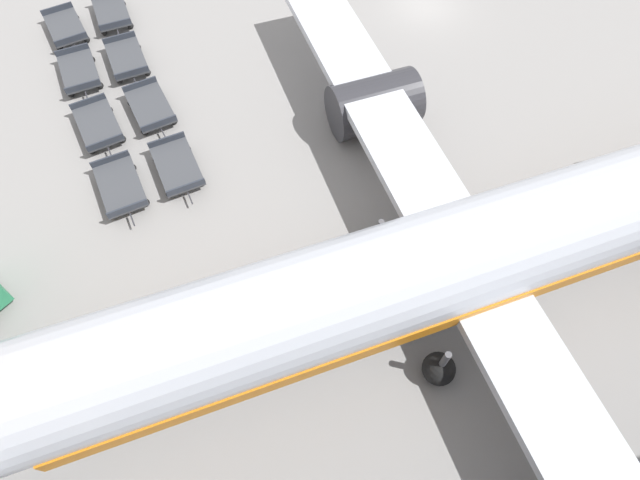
{
  "coord_description": "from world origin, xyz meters",
  "views": [
    {
      "loc": [
        25.51,
        -12.42,
        18.53
      ],
      "look_at": [
        15.75,
        -10.16,
        1.81
      ],
      "focal_mm": 28.0,
      "sensor_mm": 36.0,
      "label": 1
    }
  ],
  "objects_px": {
    "baggage_dolly_row_mid_a_col_b": "(127,59)",
    "airplane": "(494,247)",
    "baggage_dolly_row_near_col_c": "(98,125)",
    "baggage_dolly_row_near_col_a": "(66,28)",
    "baggage_dolly_row_mid_a_col_a": "(112,13)",
    "baggage_dolly_row_mid_a_col_d": "(177,167)",
    "baggage_dolly_row_near_col_b": "(79,72)",
    "baggage_dolly_row_near_col_d": "(120,187)",
    "baggage_dolly_row_mid_a_col_c": "(151,107)"
  },
  "relations": [
    {
      "from": "baggage_dolly_row_near_col_b",
      "to": "baggage_dolly_row_mid_a_col_d",
      "type": "height_order",
      "value": "same"
    },
    {
      "from": "baggage_dolly_row_near_col_c",
      "to": "baggage_dolly_row_mid_a_col_d",
      "type": "distance_m",
      "value": 4.97
    },
    {
      "from": "baggage_dolly_row_near_col_b",
      "to": "baggage_dolly_row_near_col_d",
      "type": "relative_size",
      "value": 1.0
    },
    {
      "from": "baggage_dolly_row_near_col_d",
      "to": "baggage_dolly_row_mid_a_col_d",
      "type": "bearing_deg",
      "value": 102.73
    },
    {
      "from": "airplane",
      "to": "baggage_dolly_row_mid_a_col_a",
      "type": "height_order",
      "value": "airplane"
    },
    {
      "from": "baggage_dolly_row_near_col_c",
      "to": "baggage_dolly_row_near_col_d",
      "type": "xyz_separation_m",
      "value": [
        4.07,
        0.96,
        0.0
      ]
    },
    {
      "from": "baggage_dolly_row_near_col_d",
      "to": "baggage_dolly_row_near_col_b",
      "type": "bearing_deg",
      "value": -166.75
    },
    {
      "from": "baggage_dolly_row_near_col_a",
      "to": "baggage_dolly_row_mid_a_col_a",
      "type": "bearing_deg",
      "value": 107.34
    },
    {
      "from": "airplane",
      "to": "baggage_dolly_row_near_col_d",
      "type": "distance_m",
      "value": 16.16
    },
    {
      "from": "baggage_dolly_row_near_col_a",
      "to": "baggage_dolly_row_near_col_c",
      "type": "distance_m",
      "value": 8.29
    },
    {
      "from": "airplane",
      "to": "baggage_dolly_row_near_col_b",
      "type": "xyz_separation_m",
      "value": [
        -16.2,
        -15.78,
        -2.51
      ]
    },
    {
      "from": "airplane",
      "to": "baggage_dolly_row_mid_a_col_c",
      "type": "height_order",
      "value": "airplane"
    },
    {
      "from": "baggage_dolly_row_near_col_b",
      "to": "baggage_dolly_row_near_col_d",
      "type": "distance_m",
      "value": 8.47
    },
    {
      "from": "baggage_dolly_row_mid_a_col_d",
      "to": "baggage_dolly_row_mid_a_col_a",
      "type": "bearing_deg",
      "value": -167.4
    },
    {
      "from": "baggage_dolly_row_near_col_b",
      "to": "baggage_dolly_row_mid_a_col_b",
      "type": "height_order",
      "value": "same"
    },
    {
      "from": "baggage_dolly_row_mid_a_col_d",
      "to": "baggage_dolly_row_near_col_b",
      "type": "bearing_deg",
      "value": -149.37
    },
    {
      "from": "baggage_dolly_row_near_col_a",
      "to": "baggage_dolly_row_mid_a_col_c",
      "type": "height_order",
      "value": "same"
    },
    {
      "from": "baggage_dolly_row_near_col_b",
      "to": "baggage_dolly_row_mid_a_col_b",
      "type": "distance_m",
      "value": 2.54
    },
    {
      "from": "baggage_dolly_row_mid_a_col_a",
      "to": "baggage_dolly_row_mid_a_col_b",
      "type": "xyz_separation_m",
      "value": [
        4.25,
        0.73,
        0.0
      ]
    },
    {
      "from": "airplane",
      "to": "baggage_dolly_row_near_col_c",
      "type": "bearing_deg",
      "value": -129.09
    },
    {
      "from": "baggage_dolly_row_mid_a_col_b",
      "to": "baggage_dolly_row_mid_a_col_c",
      "type": "height_order",
      "value": "same"
    },
    {
      "from": "airplane",
      "to": "baggage_dolly_row_near_col_c",
      "type": "xyz_separation_m",
      "value": [
        -12.03,
        -14.8,
        -2.51
      ]
    },
    {
      "from": "airplane",
      "to": "baggage_dolly_row_near_col_c",
      "type": "distance_m",
      "value": 19.24
    },
    {
      "from": "baggage_dolly_row_near_col_a",
      "to": "baggage_dolly_row_mid_a_col_a",
      "type": "height_order",
      "value": "same"
    },
    {
      "from": "baggage_dolly_row_near_col_a",
      "to": "baggage_dolly_row_mid_a_col_c",
      "type": "xyz_separation_m",
      "value": [
        7.43,
        4.34,
        0.0
      ]
    },
    {
      "from": "baggage_dolly_row_near_col_c",
      "to": "baggage_dolly_row_near_col_d",
      "type": "height_order",
      "value": "same"
    },
    {
      "from": "baggage_dolly_row_near_col_a",
      "to": "baggage_dolly_row_near_col_b",
      "type": "distance_m",
      "value": 4.0
    },
    {
      "from": "baggage_dolly_row_mid_a_col_c",
      "to": "baggage_dolly_row_mid_a_col_d",
      "type": "distance_m",
      "value": 4.26
    },
    {
      "from": "baggage_dolly_row_near_col_c",
      "to": "baggage_dolly_row_mid_a_col_d",
      "type": "xyz_separation_m",
      "value": [
        3.48,
        3.55,
        0.0
      ]
    },
    {
      "from": "baggage_dolly_row_mid_a_col_d",
      "to": "airplane",
      "type": "bearing_deg",
      "value": 52.79
    },
    {
      "from": "baggage_dolly_row_mid_a_col_b",
      "to": "baggage_dolly_row_near_col_b",
      "type": "bearing_deg",
      "value": -79.48
    },
    {
      "from": "baggage_dolly_row_mid_a_col_b",
      "to": "baggage_dolly_row_mid_a_col_c",
      "type": "bearing_deg",
      "value": 14.71
    },
    {
      "from": "baggage_dolly_row_near_col_d",
      "to": "baggage_dolly_row_mid_a_col_a",
      "type": "bearing_deg",
      "value": -179.23
    },
    {
      "from": "baggage_dolly_row_near_col_d",
      "to": "baggage_dolly_row_mid_a_col_d",
      "type": "xyz_separation_m",
      "value": [
        -0.59,
        2.59,
        0.0
      ]
    },
    {
      "from": "baggage_dolly_row_mid_a_col_b",
      "to": "baggage_dolly_row_near_col_d",
      "type": "bearing_deg",
      "value": -3.66
    },
    {
      "from": "baggage_dolly_row_near_col_a",
      "to": "baggage_dolly_row_near_col_d",
      "type": "height_order",
      "value": "same"
    },
    {
      "from": "baggage_dolly_row_mid_a_col_c",
      "to": "baggage_dolly_row_mid_a_col_a",
      "type": "bearing_deg",
      "value": -167.83
    },
    {
      "from": "airplane",
      "to": "baggage_dolly_row_mid_a_col_b",
      "type": "relative_size",
      "value": 10.38
    },
    {
      "from": "airplane",
      "to": "baggage_dolly_row_mid_a_col_a",
      "type": "bearing_deg",
      "value": -146.18
    },
    {
      "from": "baggage_dolly_row_near_col_d",
      "to": "baggage_dolly_row_mid_a_col_a",
      "type": "relative_size",
      "value": 1.0
    },
    {
      "from": "baggage_dolly_row_near_col_d",
      "to": "baggage_dolly_row_mid_a_col_a",
      "type": "xyz_separation_m",
      "value": [
        -12.96,
        -0.17,
        0.0
      ]
    },
    {
      "from": "baggage_dolly_row_near_col_a",
      "to": "baggage_dolly_row_mid_a_col_c",
      "type": "distance_m",
      "value": 8.61
    },
    {
      "from": "baggage_dolly_row_near_col_a",
      "to": "baggage_dolly_row_mid_a_col_b",
      "type": "distance_m",
      "value": 4.77
    },
    {
      "from": "baggage_dolly_row_near_col_d",
      "to": "baggage_dolly_row_near_col_a",
      "type": "bearing_deg",
      "value": -167.32
    },
    {
      "from": "baggage_dolly_row_near_col_d",
      "to": "baggage_dolly_row_mid_a_col_a",
      "type": "height_order",
      "value": "same"
    },
    {
      "from": "baggage_dolly_row_near_col_c",
      "to": "baggage_dolly_row_mid_a_col_a",
      "type": "distance_m",
      "value": 8.93
    },
    {
      "from": "baggage_dolly_row_near_col_c",
      "to": "baggage_dolly_row_mid_a_col_b",
      "type": "relative_size",
      "value": 1.0
    },
    {
      "from": "baggage_dolly_row_near_col_b",
      "to": "baggage_dolly_row_mid_a_col_b",
      "type": "bearing_deg",
      "value": 100.52
    },
    {
      "from": "baggage_dolly_row_near_col_c",
      "to": "baggage_dolly_row_mid_a_col_b",
      "type": "xyz_separation_m",
      "value": [
        -4.64,
        1.52,
        0.0
      ]
    },
    {
      "from": "baggage_dolly_row_mid_a_col_b",
      "to": "airplane",
      "type": "bearing_deg",
      "value": 38.56
    }
  ]
}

